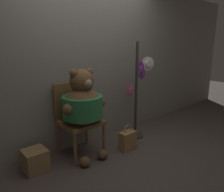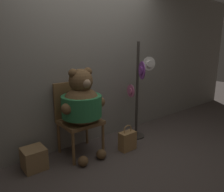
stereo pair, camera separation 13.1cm
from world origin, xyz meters
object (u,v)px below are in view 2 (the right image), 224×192
(chair, at_px, (77,115))
(handbag_on_ground, at_px, (127,140))
(teddy_bear, at_px, (82,104))
(hat_display_rack, at_px, (139,92))

(chair, relative_size, handbag_on_ground, 2.61)
(teddy_bear, height_order, hat_display_rack, hat_display_rack)
(teddy_bear, height_order, handbag_on_ground, teddy_bear)
(chair, height_order, hat_display_rack, hat_display_rack)
(chair, distance_m, teddy_bear, 0.26)
(hat_display_rack, height_order, handbag_on_ground, hat_display_rack)
(chair, distance_m, hat_display_rack, 1.07)
(chair, bearing_deg, hat_display_rack, -10.03)
(teddy_bear, bearing_deg, hat_display_rack, -0.94)
(teddy_bear, xyz_separation_m, hat_display_rack, (1.04, -0.02, 0.01))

